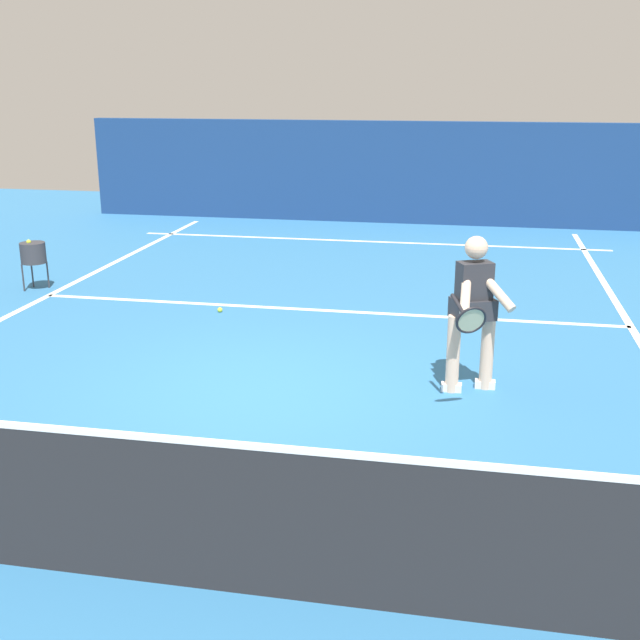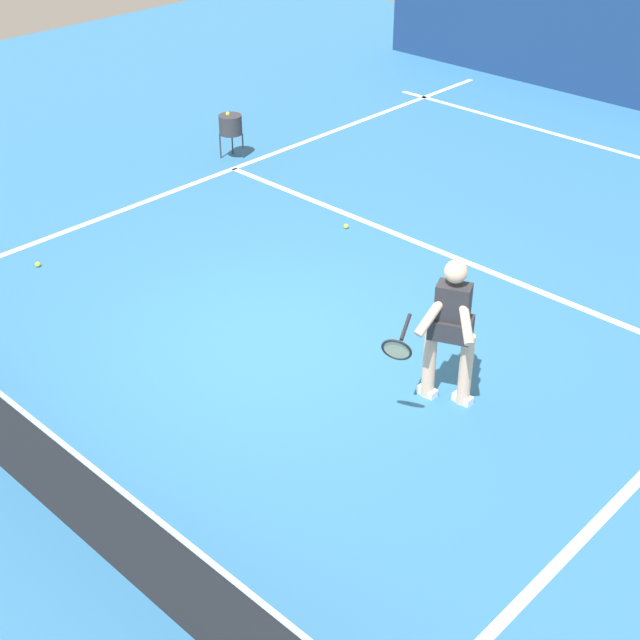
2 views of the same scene
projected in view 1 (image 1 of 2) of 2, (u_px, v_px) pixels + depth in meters
ground_plane at (263, 394)px, 7.77m from camera, size 26.64×26.64×0.00m
court_back_wall at (382, 172)px, 16.80m from camera, size 12.91×0.24×2.13m
baseline_marking at (368, 241)px, 15.04m from camera, size 8.91×0.10×0.01m
service_line_marking at (320, 310)px, 10.57m from camera, size 7.91×0.10×0.01m
court_net at (129, 507)px, 4.74m from camera, size 8.59×0.08×1.08m
tennis_player at (473, 309)px, 7.60m from camera, size 0.67×1.12×1.55m
tennis_ball_mid at (220, 310)px, 10.48m from camera, size 0.07×0.07×0.07m
ball_hopper at (33, 253)px, 11.46m from camera, size 0.36×0.36×0.74m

